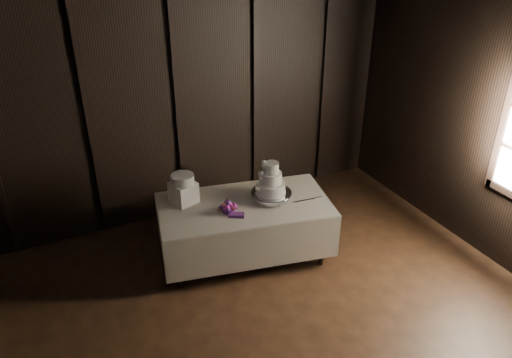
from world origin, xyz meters
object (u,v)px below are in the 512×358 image
object	(u,v)px
cake_stand	(271,196)
bouquet	(228,207)
box_pedestal	(184,193)
wedding_cake	(270,182)
display_table	(245,228)
small_cake	(183,179)

from	to	relation	value
cake_stand	bouquet	distance (m)	0.57
bouquet	box_pedestal	size ratio (longest dim) A/B	1.47
wedding_cake	bouquet	distance (m)	0.57
display_table	wedding_cake	xyz separation A→B (m)	(0.30, -0.06, 0.59)
display_table	bouquet	world-z (taller)	bouquet
display_table	cake_stand	xyz separation A→B (m)	(0.33, -0.04, 0.39)
cake_stand	small_cake	bearing A→B (deg)	157.68
small_cake	display_table	bearing A→B (deg)	-29.30
small_cake	box_pedestal	bearing A→B (deg)	0.00
display_table	small_cake	bearing A→B (deg)	162.33
cake_stand	wedding_cake	size ratio (longest dim) A/B	1.24
display_table	bouquet	xyz separation A→B (m)	(-0.24, -0.08, 0.40)
wedding_cake	small_cake	size ratio (longest dim) A/B	1.48
bouquet	wedding_cake	bearing A→B (deg)	2.51
wedding_cake	box_pedestal	distance (m)	1.01
display_table	box_pedestal	size ratio (longest dim) A/B	8.30
wedding_cake	cake_stand	bearing A→B (deg)	50.86
cake_stand	bouquet	size ratio (longest dim) A/B	1.27
display_table	bouquet	size ratio (longest dim) A/B	5.66
wedding_cake	bouquet	xyz separation A→B (m)	(-0.54, -0.02, -0.18)
cake_stand	wedding_cake	world-z (taller)	wedding_cake
wedding_cake	box_pedestal	xyz separation A→B (m)	(-0.92, 0.40, -0.12)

